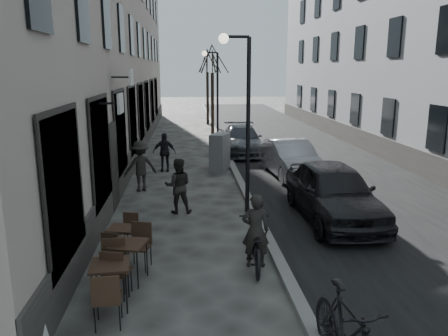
{
  "coord_description": "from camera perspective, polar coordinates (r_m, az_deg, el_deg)",
  "views": [
    {
      "loc": [
        -1.76,
        -6.26,
        4.15
      ],
      "look_at": [
        -0.86,
        4.01,
        1.8
      ],
      "focal_mm": 35.0,
      "sensor_mm": 36.0,
      "label": 1
    }
  ],
  "objects": [
    {
      "name": "ground",
      "position": [
        7.71,
        9.59,
        -19.91
      ],
      "size": [
        120.0,
        120.0,
        0.0
      ],
      "primitive_type": "plane",
      "color": "#33312E",
      "rests_on": "ground"
    },
    {
      "name": "road",
      "position": [
        23.33,
        9.02,
        2.44
      ],
      "size": [
        7.3,
        60.0,
        0.0
      ],
      "primitive_type": "cube",
      "color": "black",
      "rests_on": "ground"
    },
    {
      "name": "kerb",
      "position": [
        22.72,
        0.04,
        2.47
      ],
      "size": [
        0.25,
        60.0,
        0.12
      ],
      "primitive_type": "cube",
      "color": "slate",
      "rests_on": "ground"
    },
    {
      "name": "streetlamp_near",
      "position": [
        12.4,
        2.41,
        8.25
      ],
      "size": [
        0.9,
        0.28,
        5.09
      ],
      "color": "black",
      "rests_on": "ground"
    },
    {
      "name": "streetlamp_far",
      "position": [
        24.33,
        -1.26,
        10.51
      ],
      "size": [
        0.9,
        0.28,
        5.09
      ],
      "color": "black",
      "rests_on": "ground"
    },
    {
      "name": "tree_near",
      "position": [
        27.31,
        -1.55,
        13.92
      ],
      "size": [
        2.4,
        2.4,
        5.7
      ],
      "color": "black",
      "rests_on": "ground"
    },
    {
      "name": "tree_far",
      "position": [
        33.3,
        -2.19,
        13.72
      ],
      "size": [
        2.4,
        2.4,
        5.7
      ],
      "color": "black",
      "rests_on": "ground"
    },
    {
      "name": "bistro_set_a",
      "position": [
        8.2,
        -14.58,
        -14.04
      ],
      "size": [
        0.72,
        1.67,
        0.97
      ],
      "rotation": [
        0.0,
        0.0,
        0.08
      ],
      "color": "black",
      "rests_on": "ground"
    },
    {
      "name": "bistro_set_b",
      "position": [
        9.01,
        -12.35,
        -11.41
      ],
      "size": [
        0.83,
        1.69,
        0.96
      ],
      "rotation": [
        0.0,
        0.0,
        -0.24
      ],
      "color": "black",
      "rests_on": "ground"
    },
    {
      "name": "bistro_set_c",
      "position": [
        10.22,
        -13.23,
        -8.96
      ],
      "size": [
        0.66,
        1.41,
        0.81
      ],
      "rotation": [
        0.0,
        0.0,
        -0.21
      ],
      "color": "black",
      "rests_on": "ground"
    },
    {
      "name": "sign_board",
      "position": [
        7.25,
        -23.67,
        -19.32
      ],
      "size": [
        0.45,
        0.65,
        1.04
      ],
      "rotation": [
        0.0,
        0.0,
        -0.18
      ],
      "color": "black",
      "rests_on": "ground"
    },
    {
      "name": "utility_cabinet",
      "position": [
        17.91,
        -0.55,
        2.01
      ],
      "size": [
        0.94,
        1.19,
        1.57
      ],
      "primitive_type": "cube",
      "rotation": [
        0.0,
        0.0,
        -0.41
      ],
      "color": "slate",
      "rests_on": "ground"
    },
    {
      "name": "bicycle",
      "position": [
        9.47,
        4.1,
        -9.93
      ],
      "size": [
        0.81,
        1.92,
        0.98
      ],
      "primitive_type": "imported",
      "rotation": [
        0.0,
        0.0,
        3.05
      ],
      "color": "black",
      "rests_on": "ground"
    },
    {
      "name": "cyclist_rider",
      "position": [
        9.35,
        4.13,
        -8.16
      ],
      "size": [
        0.62,
        0.43,
        1.61
      ],
      "primitive_type": "imported",
      "rotation": [
        0.0,
        0.0,
        3.05
      ],
      "color": "black",
      "rests_on": "ground"
    },
    {
      "name": "pedestrian_near",
      "position": [
        12.81,
        -6.02,
        -2.32
      ],
      "size": [
        0.8,
        0.62,
        1.63
      ],
      "primitive_type": "imported",
      "rotation": [
        0.0,
        0.0,
        3.15
      ],
      "color": "black",
      "rests_on": "ground"
    },
    {
      "name": "pedestrian_mid",
      "position": [
        15.26,
        -10.88,
        0.22
      ],
      "size": [
        1.29,
        1.03,
        1.75
      ],
      "primitive_type": "imported",
      "rotation": [
        0.0,
        0.0,
        3.53
      ],
      "color": "black",
      "rests_on": "ground"
    },
    {
      "name": "pedestrian_far",
      "position": [
        18.12,
        -7.81,
        2.06
      ],
      "size": [
        0.95,
        0.43,
        1.6
      ],
      "primitive_type": "imported",
      "rotation": [
        0.0,
        0.0,
        -0.04
      ],
      "color": "black",
      "rests_on": "ground"
    },
    {
      "name": "car_near",
      "position": [
        12.56,
        14.09,
        -3.01
      ],
      "size": [
        1.92,
        4.73,
        1.61
      ],
      "primitive_type": "imported",
      "rotation": [
        0.0,
        0.0,
        0.0
      ],
      "color": "black",
      "rests_on": "ground"
    },
    {
      "name": "car_mid",
      "position": [
        17.26,
        8.72,
        1.19
      ],
      "size": [
        1.83,
        4.41,
        1.42
      ],
      "primitive_type": "imported",
      "rotation": [
        0.0,
        0.0,
        0.08
      ],
      "color": "gray",
      "rests_on": "ground"
    },
    {
      "name": "car_far",
      "position": [
        21.88,
        2.33,
        3.71
      ],
      "size": [
        2.12,
        4.78,
        1.37
      ],
      "primitive_type": "imported",
      "rotation": [
        0.0,
        0.0,
        -0.04
      ],
      "color": "#35393F",
      "rests_on": "ground"
    },
    {
      "name": "moped",
      "position": [
        6.52,
        15.75,
        -20.35
      ],
      "size": [
        0.78,
        2.15,
        1.26
      ],
      "primitive_type": "imported",
      "rotation": [
        0.0,
        0.0,
        0.09
      ],
      "color": "black",
      "rests_on": "ground"
    }
  ]
}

